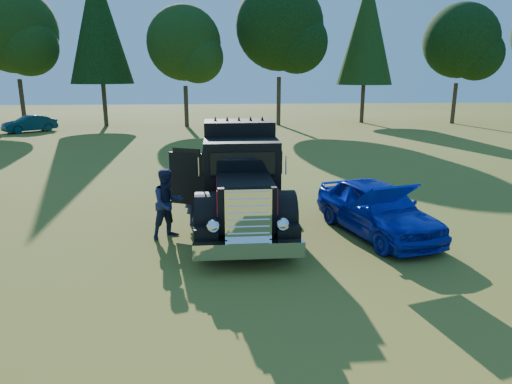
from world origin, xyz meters
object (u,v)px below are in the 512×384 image
at_px(spectator_near, 193,192).
at_px(spectator_far, 168,204).
at_px(diamond_t_truck, 241,184).
at_px(hotrod_coupe, 377,208).
at_px(distant_teal_car, 30,124).

distance_m(spectator_near, spectator_far, 1.31).
relative_size(diamond_t_truck, spectator_near, 3.67).
bearing_deg(spectator_far, spectator_near, 27.41).
xyz_separation_m(hotrod_coupe, spectator_far, (-5.73, 0.21, 0.20)).
bearing_deg(distant_teal_car, spectator_far, -12.83).
distance_m(diamond_t_truck, spectator_far, 2.19).
xyz_separation_m(spectator_near, distant_teal_car, (-13.73, 23.70, -0.34)).
height_order(diamond_t_truck, spectator_far, diamond_t_truck).
bearing_deg(distant_teal_car, spectator_near, -10.55).
height_order(hotrod_coupe, spectator_near, spectator_near).
relative_size(hotrod_coupe, spectator_near, 2.42).
height_order(hotrod_coupe, spectator_far, spectator_far).
bearing_deg(diamond_t_truck, hotrod_coupe, -15.32).
relative_size(spectator_near, distant_teal_car, 0.51).
distance_m(hotrod_coupe, spectator_near, 5.30).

